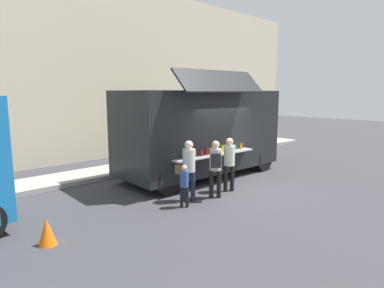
% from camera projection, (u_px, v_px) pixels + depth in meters
% --- Properties ---
extents(ground_plane, '(60.00, 60.00, 0.00)m').
position_uv_depth(ground_plane, '(237.00, 186.00, 10.70)').
color(ground_plane, '#38383D').
extents(curb_strip, '(28.00, 1.60, 0.15)m').
position_uv_depth(curb_strip, '(63.00, 180.00, 11.22)').
color(curb_strip, '#9E998E').
rests_on(curb_strip, ground).
extents(building_behind, '(32.00, 2.40, 7.92)m').
position_uv_depth(building_behind, '(44.00, 70.00, 14.10)').
color(building_behind, beige).
rests_on(building_behind, ground).
extents(food_truck_main, '(6.11, 3.20, 3.70)m').
position_uv_depth(food_truck_main, '(201.00, 130.00, 11.80)').
color(food_truck_main, black).
rests_on(food_truck_main, ground).
extents(traffic_cone_orange, '(0.36, 0.36, 0.55)m').
position_uv_depth(traffic_cone_orange, '(47.00, 232.00, 6.55)').
color(traffic_cone_orange, orange).
rests_on(traffic_cone_orange, ground).
extents(trash_bin, '(0.60, 0.60, 0.86)m').
position_uv_depth(trash_bin, '(229.00, 144.00, 16.56)').
color(trash_bin, '#2F6238').
rests_on(trash_bin, ground).
extents(customer_front_ordering, '(0.34, 0.34, 1.65)m').
position_uv_depth(customer_front_ordering, '(229.00, 160.00, 10.02)').
color(customer_front_ordering, black).
rests_on(customer_front_ordering, ground).
extents(customer_mid_with_backpack, '(0.51, 0.51, 1.66)m').
position_uv_depth(customer_mid_with_backpack, '(215.00, 163.00, 9.36)').
color(customer_mid_with_backpack, black).
rests_on(customer_mid_with_backpack, ground).
extents(customer_rear_waiting, '(0.47, 0.51, 1.71)m').
position_uv_depth(customer_rear_waiting, '(188.00, 165.00, 9.13)').
color(customer_rear_waiting, '#20253A').
rests_on(customer_rear_waiting, ground).
extents(child_near_queue, '(0.23, 0.23, 1.14)m').
position_uv_depth(child_near_queue, '(184.00, 182.00, 8.66)').
color(child_near_queue, black).
rests_on(child_near_queue, ground).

